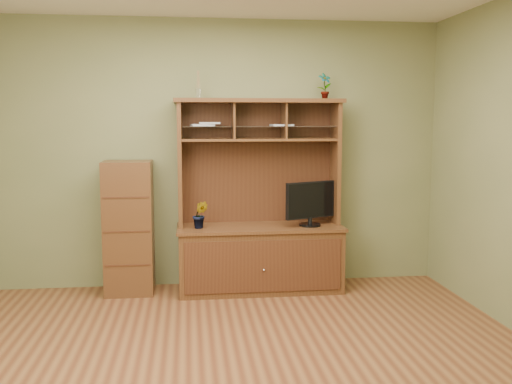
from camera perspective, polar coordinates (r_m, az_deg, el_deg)
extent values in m
cube|color=#572C19|center=(4.19, -1.70, -16.73)|extent=(4.50, 4.00, 0.02)
cube|color=#5E653B|center=(5.85, -3.50, 3.83)|extent=(4.50, 0.02, 2.70)
cube|color=#5E653B|center=(1.87, 3.64, -3.21)|extent=(4.50, 0.02, 2.70)
cube|color=#3F2512|center=(5.74, 0.40, -6.74)|extent=(1.60, 0.55, 0.62)
cube|color=#33160E|center=(5.47, 0.77, -7.45)|extent=(1.50, 0.01, 0.50)
sphere|color=silver|center=(5.46, 0.79, -7.80)|extent=(0.02, 0.02, 0.02)
cube|color=#3F2512|center=(5.67, 0.40, -3.55)|extent=(1.64, 0.59, 0.03)
cube|color=#3F2512|center=(5.64, -7.62, 2.89)|extent=(0.04, 0.35, 1.25)
cube|color=#3F2512|center=(5.83, 7.92, 3.03)|extent=(0.04, 0.35, 1.25)
cube|color=#33160E|center=(5.85, 0.08, 3.10)|extent=(1.52, 0.02, 1.25)
cube|color=#3F2512|center=(5.67, 0.28, 9.10)|extent=(1.66, 0.40, 0.04)
cube|color=#3F2512|center=(5.67, 0.28, 5.26)|extent=(1.52, 0.32, 0.02)
cube|color=#3F2512|center=(5.64, -2.29, 7.13)|extent=(0.02, 0.31, 0.35)
cube|color=#3F2512|center=(5.70, 2.83, 7.13)|extent=(0.02, 0.31, 0.35)
cube|color=silver|center=(5.66, 0.30, 6.57)|extent=(1.50, 0.27, 0.01)
cylinder|color=black|center=(5.69, 5.42, -3.28)|extent=(0.21, 0.21, 0.02)
cylinder|color=black|center=(5.68, 5.43, -2.84)|extent=(0.04, 0.04, 0.07)
cube|color=black|center=(5.65, 5.45, -0.80)|extent=(0.52, 0.26, 0.36)
imported|color=#2A5D1F|center=(5.54, -5.60, -2.27)|extent=(0.16, 0.14, 0.27)
imported|color=#2E6925|center=(5.80, 6.88, 10.49)|extent=(0.16, 0.13, 0.26)
cylinder|color=silver|center=(5.63, -5.78, 9.77)|extent=(0.05, 0.05, 0.10)
cylinder|color=olive|center=(5.64, -5.80, 11.13)|extent=(0.03, 0.03, 0.17)
cube|color=#B5B6BB|center=(5.63, -5.39, 6.68)|extent=(0.24, 0.20, 0.02)
cube|color=#B5B6BB|center=(5.63, -4.67, 6.89)|extent=(0.20, 0.16, 0.02)
cube|color=#B5B6BB|center=(5.70, 2.59, 6.70)|extent=(0.23, 0.18, 0.02)
cube|color=#3F2512|center=(5.72, -12.59, -3.48)|extent=(0.46, 0.42, 1.30)
cube|color=#33160E|center=(5.58, -12.71, -7.16)|extent=(0.42, 0.01, 0.02)
cube|color=#33160E|center=(5.51, -12.81, -3.88)|extent=(0.42, 0.01, 0.01)
cube|color=#33160E|center=(5.46, -12.90, -0.53)|extent=(0.42, 0.01, 0.01)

